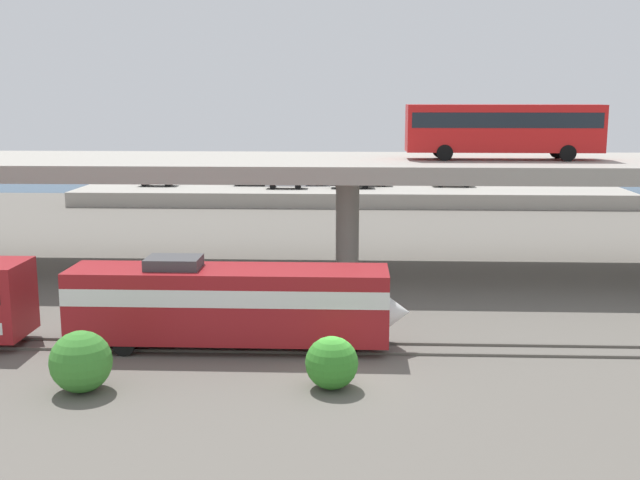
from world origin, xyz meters
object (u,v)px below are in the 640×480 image
object	(u,v)px
parked_car_1	(158,179)
parked_car_5	(253,178)
transit_bus_on_overpass	(503,126)
parked_car_0	(309,178)
parked_car_2	(286,181)
parked_car_6	(351,181)
train_locomotive	(245,301)
parked_car_3	(453,180)
parked_car_4	(371,179)

from	to	relation	value
parked_car_1	parked_car_5	size ratio (longest dim) A/B	1.00
transit_bus_on_overpass	parked_car_0	bearing A→B (deg)	-68.83
parked_car_5	transit_bus_on_overpass	bearing A→B (deg)	119.49
parked_car_0	parked_car_2	world-z (taller)	same
parked_car_2	parked_car_1	bearing A→B (deg)	172.56
parked_car_2	parked_car_6	world-z (taller)	same
train_locomotive	parked_car_3	bearing A→B (deg)	73.01
parked_car_0	parked_car_3	size ratio (longest dim) A/B	0.92
train_locomotive	parked_car_3	distance (m)	53.71
train_locomotive	parked_car_2	world-z (taller)	train_locomotive
train_locomotive	parked_car_4	world-z (taller)	train_locomotive
parked_car_0	parked_car_6	bearing A→B (deg)	-29.72
transit_bus_on_overpass	parked_car_1	size ratio (longest dim) A/B	2.89
parked_car_4	parked_car_5	bearing A→B (deg)	-179.40
parked_car_1	parked_car_6	xyz separation A→B (m)	(21.22, -1.15, 0.00)
train_locomotive	parked_car_0	distance (m)	52.10
parked_car_1	parked_car_0	bearing A→B (deg)	-174.78
parked_car_6	parked_car_3	bearing A→B (deg)	9.87
parked_car_3	train_locomotive	bearing A→B (deg)	73.01
parked_car_2	parked_car_3	xyz separation A→B (m)	(18.07, 2.63, 0.00)
parked_car_1	parked_car_3	world-z (taller)	same
train_locomotive	parked_car_1	world-z (taller)	train_locomotive
parked_car_5	parked_car_6	world-z (taller)	same
parked_car_0	parked_car_1	bearing A→B (deg)	-174.78
transit_bus_on_overpass	parked_car_0	distance (m)	39.81
parked_car_2	parked_car_6	bearing A→B (deg)	5.74
parked_car_3	parked_car_6	world-z (taller)	same
parked_car_0	parked_car_3	world-z (taller)	same
train_locomotive	parked_car_4	size ratio (longest dim) A/B	3.55
parked_car_6	transit_bus_on_overpass	bearing A→B (deg)	-74.36
train_locomotive	transit_bus_on_overpass	world-z (taller)	transit_bus_on_overpass
train_locomotive	parked_car_4	xyz separation A→B (m)	(6.76, 51.78, 0.10)
train_locomotive	parked_car_2	xyz separation A→B (m)	(-2.38, 48.73, 0.10)
parked_car_1	parked_car_4	world-z (taller)	same
parked_car_0	parked_car_2	bearing A→B (deg)	-124.90
parked_car_2	parked_car_5	bearing A→B (deg)	143.33
parked_car_4	parked_car_6	xyz separation A→B (m)	(-2.13, -2.34, 0.00)
train_locomotive	parked_car_6	world-z (taller)	train_locomotive
parked_car_0	parked_car_3	bearing A→B (deg)	-2.68
parked_car_0	parked_car_3	distance (m)	15.74
transit_bus_on_overpass	parked_car_3	world-z (taller)	transit_bus_on_overpass
parked_car_1	parked_car_6	world-z (taller)	same
parked_car_1	parked_car_6	bearing A→B (deg)	176.90
parked_car_2	parked_car_4	distance (m)	9.64
parked_car_0	parked_car_4	bearing A→B (deg)	-2.70
train_locomotive	parked_car_4	bearing A→B (deg)	82.56
parked_car_5	parked_car_4	bearing A→B (deg)	-179.40
transit_bus_on_overpass	parked_car_1	bearing A→B (deg)	-48.76
parked_car_5	parked_car_6	size ratio (longest dim) A/B	0.91
transit_bus_on_overpass	parked_car_1	world-z (taller)	transit_bus_on_overpass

